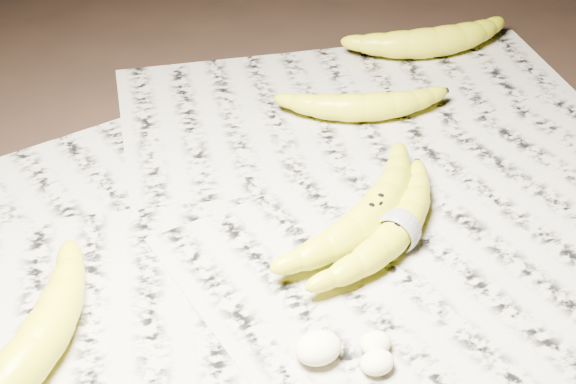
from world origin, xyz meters
name	(u,v)px	position (x,y,z in m)	size (l,w,h in m)	color
ground	(314,228)	(0.00, 0.00, 0.00)	(3.00, 3.00, 0.00)	black
newspaper_patch	(297,238)	(-0.02, -0.01, 0.00)	(0.90, 0.70, 0.01)	#A8A290
banana_left_b	(32,348)	(-0.28, -0.07, 0.03)	(0.21, 0.06, 0.04)	yellow
banana_center	(373,211)	(0.05, -0.03, 0.03)	(0.20, 0.06, 0.04)	yellow
banana_taped	(399,228)	(0.06, -0.06, 0.02)	(0.19, 0.05, 0.03)	yellow
banana_upper_a	(364,104)	(0.14, 0.15, 0.02)	(0.17, 0.05, 0.03)	yellow
banana_upper_b	(434,39)	(0.30, 0.25, 0.03)	(0.19, 0.06, 0.04)	yellow
measuring_tape	(399,228)	(0.06, -0.06, 0.02)	(0.04, 0.04, 0.00)	white
flesh_chunk_a	(318,344)	(-0.07, -0.15, 0.02)	(0.04, 0.03, 0.02)	#FAF6C1
flesh_chunk_b	(377,359)	(-0.04, -0.18, 0.02)	(0.03, 0.02, 0.02)	#FAF6C1
flesh_chunk_c	(376,340)	(-0.03, -0.16, 0.02)	(0.03, 0.02, 0.02)	#FAF6C1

